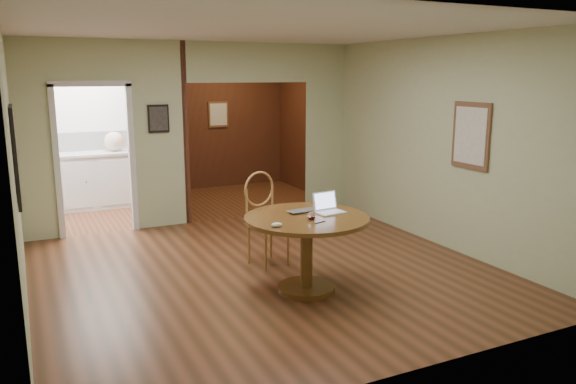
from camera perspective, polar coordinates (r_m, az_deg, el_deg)
name	(u,v)px	position (r m, az deg, el deg)	size (l,w,h in m)	color
floor	(267,272)	(6.52, -2.16, -8.09)	(5.00, 5.00, 0.00)	#462714
room_shell	(159,136)	(8.99, -13.01, 5.59)	(5.20, 7.50, 5.00)	silver
dining_table	(307,236)	(5.79, 1.90, -4.48)	(1.28, 1.28, 0.80)	brown
chair	(265,213)	(6.65, -2.39, -2.15)	(0.56, 0.56, 1.10)	#AA673C
open_laptop	(328,206)	(5.92, 4.05, -1.47)	(0.32, 0.29, 0.21)	silver
closed_laptop	(306,212)	(5.86, 1.84, -2.04)	(0.35, 0.22, 0.03)	#B8B8BD
mouse	(277,225)	(5.33, -1.16, -3.35)	(0.11, 0.06, 0.04)	silver
wine_glass	(311,215)	(5.58, 2.40, -2.40)	(0.08, 0.08, 0.09)	white
pen	(320,222)	(5.50, 3.30, -3.08)	(0.01, 0.01, 0.14)	#0B1553
kitchen_cabinet	(94,180)	(10.03, -19.12, 1.16)	(2.06, 0.60, 0.94)	white
grocery_bag	(114,142)	(9.99, -17.25, 4.91)	(0.33, 0.28, 0.33)	beige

